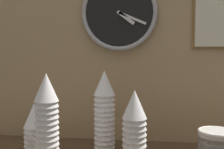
{
  "coord_description": "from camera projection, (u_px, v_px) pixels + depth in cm",
  "views": [
    {
      "loc": [
        9.02,
        -105.72,
        41.1
      ],
      "look_at": [
        -5.75,
        4.0,
        32.94
      ],
      "focal_mm": 45.0,
      "sensor_mm": 36.0,
      "label": 1
    }
  ],
  "objects": [
    {
      "name": "wall_tiled_back",
      "position": [
        131.0,
        29.0,
        1.31
      ],
      "size": [
        160.0,
        3.0,
        105.0
      ],
      "color": "tan",
      "rests_on": "ground_plane"
    },
    {
      "name": "cup_stack_center",
      "position": [
        104.0,
        112.0,
        1.17
      ],
      "size": [
        8.96,
        8.96,
        34.29
      ],
      "color": "white",
      "rests_on": "ground_plane"
    },
    {
      "name": "cup_stack_center_left",
      "position": [
        47.0,
        120.0,
        1.02
      ],
      "size": [
        8.96,
        8.96,
        34.29
      ],
      "color": "white",
      "rests_on": "ground_plane"
    },
    {
      "name": "cup_stack_left",
      "position": [
        34.0,
        127.0,
        1.19
      ],
      "size": [
        8.96,
        8.96,
        20.31
      ],
      "color": "white",
      "rests_on": "ground_plane"
    },
    {
      "name": "cup_stack_center_right",
      "position": [
        134.0,
        129.0,
        1.01
      ],
      "size": [
        8.96,
        8.96,
        28.3
      ],
      "color": "white",
      "rests_on": "ground_plane"
    },
    {
      "name": "wall_clock",
      "position": [
        119.0,
        13.0,
        1.28
      ],
      "size": [
        34.84,
        2.7,
        34.84
      ],
      "color": "black"
    }
  ]
}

